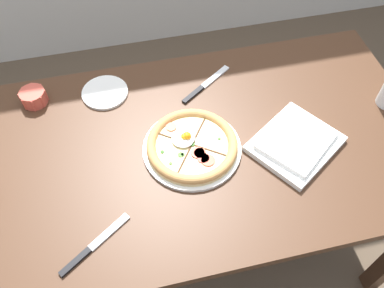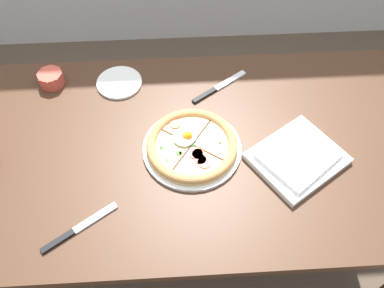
{
  "view_description": "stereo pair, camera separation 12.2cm",
  "coord_description": "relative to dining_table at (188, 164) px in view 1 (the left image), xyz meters",
  "views": [
    {
      "loc": [
        -0.15,
        -0.72,
        1.77
      ],
      "look_at": [
        0.01,
        -0.01,
        0.78
      ],
      "focal_mm": 38.0,
      "sensor_mm": 36.0,
      "label": 1
    },
    {
      "loc": [
        -0.03,
        -0.74,
        1.77
      ],
      "look_at": [
        0.01,
        -0.01,
        0.78
      ],
      "focal_mm": 38.0,
      "sensor_mm": 36.0,
      "label": 2
    }
  ],
  "objects": [
    {
      "name": "dining_table",
      "position": [
        0.0,
        0.0,
        0.0
      ],
      "size": [
        1.52,
        0.81,
        0.75
      ],
      "color": "#422819",
      "rests_on": "ground_plane"
    },
    {
      "name": "knife_main",
      "position": [
        -0.31,
        -0.26,
        0.1
      ],
      "size": [
        0.2,
        0.14,
        0.01
      ],
      "rotation": [
        0.0,
        0.0,
        0.6
      ],
      "color": "silver",
      "rests_on": "dining_table"
    },
    {
      "name": "ramekin_bowl",
      "position": [
        -0.46,
        0.3,
        0.12
      ],
      "size": [
        0.09,
        0.09,
        0.05
      ],
      "color": "#C64C3D",
      "rests_on": "dining_table"
    },
    {
      "name": "side_saucer",
      "position": [
        -0.23,
        0.28,
        0.1
      ],
      "size": [
        0.16,
        0.16,
        0.01
      ],
      "color": "white",
      "rests_on": "dining_table"
    },
    {
      "name": "napkin_folded",
      "position": [
        0.32,
        -0.07,
        0.11
      ],
      "size": [
        0.33,
        0.32,
        0.04
      ],
      "rotation": [
        0.0,
        0.0,
        0.58
      ],
      "color": "white",
      "rests_on": "dining_table"
    },
    {
      "name": "pizza",
      "position": [
        0.01,
        -0.01,
        0.12
      ],
      "size": [
        0.3,
        0.3,
        0.05
      ],
      "color": "white",
      "rests_on": "dining_table"
    },
    {
      "name": "ground_plane",
      "position": [
        0.0,
        0.0,
        -0.65
      ],
      "size": [
        12.0,
        12.0,
        0.0
      ],
      "primitive_type": "plane",
      "color": "brown"
    },
    {
      "name": "knife_spare",
      "position": [
        0.12,
        0.24,
        0.1
      ],
      "size": [
        0.2,
        0.15,
        0.01
      ],
      "rotation": [
        0.0,
        0.0,
        0.61
      ],
      "color": "silver",
      "rests_on": "dining_table"
    }
  ]
}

